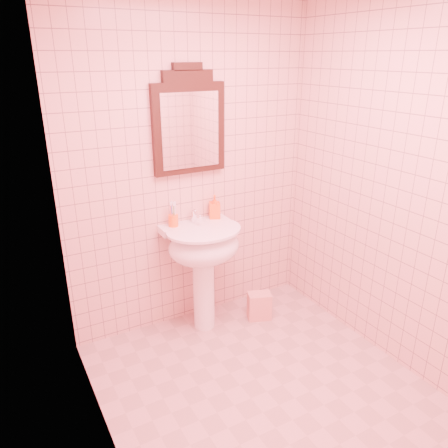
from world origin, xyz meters
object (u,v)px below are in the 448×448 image
towel (259,306)px  soap_dispenser (215,207)px  toothbrush_cup (173,220)px  mirror (189,124)px  pedestal_sink (204,253)px

towel → soap_dispenser: bearing=134.2°
toothbrush_cup → mirror: bearing=15.9°
pedestal_sink → soap_dispenser: bearing=41.1°
pedestal_sink → mirror: bearing=90.0°
mirror → soap_dispenser: 0.68m
toothbrush_cup → towel: toothbrush_cup is taller
soap_dispenser → mirror: bearing=-169.1°
mirror → towel: mirror is taller
pedestal_sink → soap_dispenser: (0.18, 0.16, 0.29)m
towel → toothbrush_cup: bearing=156.9°
mirror → towel: 1.60m
pedestal_sink → toothbrush_cup: size_ratio=5.05×
soap_dispenser → towel: 0.93m
mirror → soap_dispenser: bearing=-12.5°
pedestal_sink → toothbrush_cup: 0.34m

